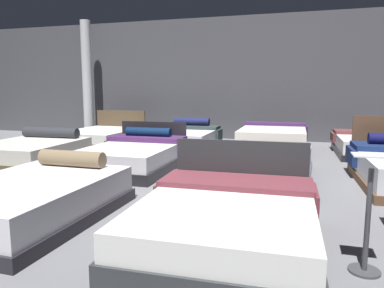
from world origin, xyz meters
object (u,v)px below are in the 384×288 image
Objects in this scene: bed_9 at (184,138)px; bed_11 at (376,146)px; bed_10 at (273,140)px; bed_2 at (227,221)px; bed_4 at (31,152)px; bed_8 at (102,137)px; bed_6 at (263,166)px; price_sign at (367,229)px; bed_5 at (134,156)px; bed_1 at (31,199)px; support_pillar at (87,79)px.

bed_9 is 0.97× the size of bed_11.
bed_11 is (2.20, 0.08, -0.06)m from bed_10.
bed_4 is (-4.43, 2.70, -0.01)m from bed_2.
bed_8 is at bearing 128.00° from bed_2.
bed_4 is 3.63m from bed_9.
bed_6 is 2.37× the size of price_sign.
bed_9 is (-2.25, 2.83, 0.02)m from bed_6.
bed_9 reaches higher than bed_11.
bed_6 is at bearing -51.32° from bed_9.
bed_10 is at bearing 49.47° from bed_5.
bed_1 is 5.50m from bed_9.
bed_8 is at bearing 134.76° from price_sign.
support_pillar is at bearing 130.16° from bed_5.
support_pillar is (-5.71, 1.33, 1.47)m from bed_10.
bed_10 is (2.21, -0.11, 0.06)m from bed_9.
bed_5 reaches higher than bed_1.
bed_8 is 7.92m from price_sign.
bed_10 is 1.07× the size of bed_11.
bed_5 is (-0.04, 2.70, 0.02)m from bed_1.
bed_6 is 5.25m from bed_8.
price_sign is at bearing -79.31° from bed_10.
bed_9 is 0.55× the size of support_pillar.
bed_10 is 5.75m from price_sign.
bed_4 is at bearing -158.03° from bed_11.
bed_2 is 5.95m from bed_11.
bed_5 is 1.06× the size of bed_11.
bed_11 is (6.66, 2.82, -0.00)m from bed_4.
bed_1 is 3.49m from bed_6.
bed_11 is at bearing 66.61° from bed_2.
bed_10 is 0.61× the size of support_pillar.
bed_1 reaches higher than bed_6.
support_pillar is at bearing 104.75° from bed_4.
bed_1 is 1.00× the size of bed_10.
bed_2 reaches higher than bed_5.
price_sign is (1.07, -2.92, 0.15)m from bed_6.
bed_5 is at bearing 127.67° from bed_2.
bed_11 is 5.83m from price_sign.
bed_8 is 1.11× the size of bed_11.
bed_4 reaches higher than bed_6.
bed_6 is at bearing 110.14° from price_sign.
bed_11 is (6.68, 0.10, 0.02)m from bed_8.
price_sign is (5.56, -2.91, 0.14)m from bed_4.
price_sign reaches higher than bed_11.
bed_8 is (-2.21, 2.66, -0.05)m from bed_5.
bed_1 is 0.97× the size of bed_8.
bed_9 is (0.05, 2.79, -0.02)m from bed_5.
support_pillar is (-7.91, 1.25, 1.53)m from bed_11.
bed_2 is at bearing -68.20° from bed_9.
bed_2 is 5.44m from bed_10.
bed_4 is at bearing -176.44° from bed_6.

